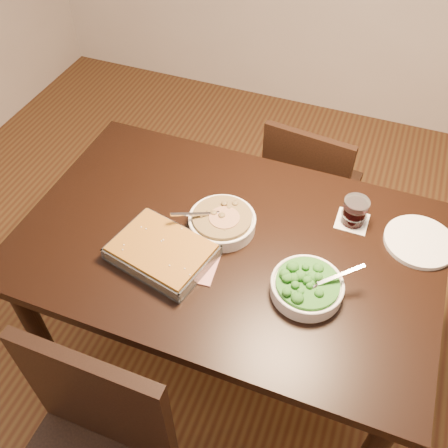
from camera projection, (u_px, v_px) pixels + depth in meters
name	position (u px, v px, depth m)	size (l,w,h in m)	color
ground	(227.00, 350.00, 2.22)	(4.00, 4.00, 0.00)	#432313
table	(228.00, 258.00, 1.74)	(1.40, 0.90, 0.75)	black
magazine_a	(178.00, 253.00, 1.63)	(0.27, 0.20, 0.01)	#C3373E
coaster	(352.00, 221.00, 1.73)	(0.11, 0.11, 0.00)	white
stew_bowl	(222.00, 222.00, 1.68)	(0.23, 0.23, 0.09)	white
broccoli_bowl	(307.00, 286.00, 1.50)	(0.23, 0.22, 0.09)	white
baking_dish	(162.00, 252.00, 1.60)	(0.36, 0.29, 0.06)	silver
wine_tumbler	(355.00, 211.00, 1.69)	(0.09, 0.09, 0.10)	black
dinner_plate	(419.00, 242.00, 1.65)	(0.23, 0.23, 0.02)	white
chair_far	(308.00, 186.00, 2.28)	(0.42, 0.42, 0.81)	black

